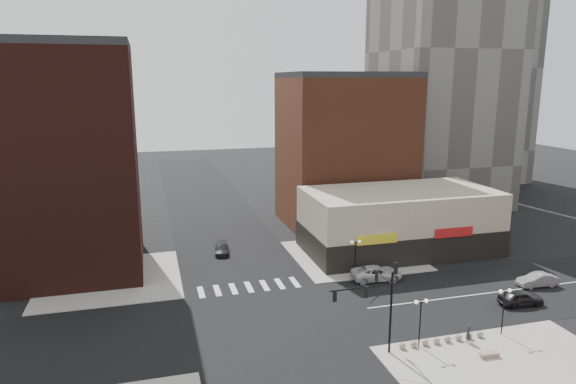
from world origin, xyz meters
name	(u,v)px	position (x,y,z in m)	size (l,w,h in m)	color
ground	(267,321)	(0.00, 0.00, 0.00)	(240.00, 240.00, 0.00)	black
road_ew	(267,321)	(0.00, 0.00, 0.01)	(200.00, 14.00, 0.02)	black
road_ns	(267,321)	(0.00, 0.00, 0.01)	(14.00, 200.00, 0.02)	black
sidewalk_nw	(111,279)	(-14.50, 14.50, 0.06)	(15.00, 15.00, 0.12)	gray
sidewalk_ne	(353,255)	(14.50, 14.50, 0.06)	(15.00, 15.00, 0.12)	gray
sidewalk_se	(520,377)	(16.00, -14.00, 0.06)	(18.00, 14.00, 0.12)	gray
building_nw	(62,165)	(-19.00, 18.50, 12.50)	(16.00, 15.00, 25.00)	#361511
building_ne_midrise	(344,152)	(19.00, 29.50, 11.00)	(18.00, 15.00, 22.00)	brown
building_ne_row	(399,226)	(21.00, 15.00, 3.30)	(24.20, 12.20, 8.00)	#B7A891
traffic_signal	(378,296)	(7.24, -7.83, 4.96)	(5.59, 3.09, 7.77)	black
street_lamp_se_a	(421,311)	(11.00, -8.00, 3.29)	(1.22, 0.32, 4.16)	black
street_lamp_se_b	(504,300)	(19.00, -8.00, 3.29)	(1.22, 0.32, 4.16)	black
street_lamp_ne	(356,249)	(12.00, 8.00, 3.29)	(1.22, 0.32, 4.16)	black
bollard_row	(442,340)	(13.18, -8.00, 0.40)	(7.91, 0.56, 0.56)	gray
white_suv	(377,273)	(13.98, 6.50, 0.78)	(2.60, 5.65, 1.57)	silver
dark_sedan_east	(521,298)	(24.82, -3.31, 0.75)	(1.77, 4.39, 1.50)	black
silver_sedan	(537,280)	(29.82, 0.21, 0.71)	(1.51, 4.32, 1.42)	gray
dark_sedan_north	(222,249)	(-1.31, 19.78, 0.61)	(1.70, 4.19, 1.22)	black
pedestrian	(468,333)	(15.33, -8.45, 0.90)	(0.57, 0.38, 1.57)	#272429
stone_bench	(489,355)	(15.57, -11.01, 0.33)	(1.67, 0.60, 0.38)	gray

